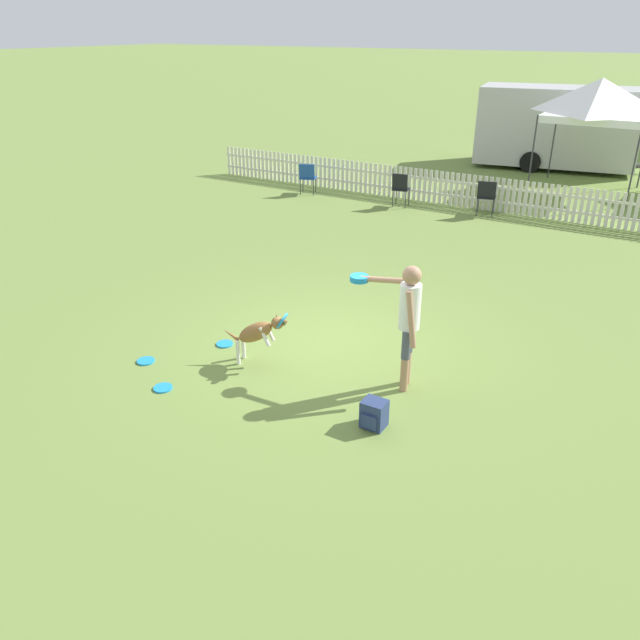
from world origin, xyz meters
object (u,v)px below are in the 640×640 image
folding_chair_green_right (308,176)px  frisbee_near_handler (163,388)px  frisbee_midfield (146,361)px  folding_chair_blue_left (487,194)px  leaping_dog (258,332)px  folding_chair_center (401,187)px  equipment_trailer (557,126)px  handler_person (406,312)px  frisbee_near_dog (225,344)px  backpack_on_grass (374,414)px  canopy_tent_main (600,99)px

folding_chair_green_right → frisbee_near_handler: bearing=89.7°
frisbee_near_handler → frisbee_midfield: size_ratio=1.00×
folding_chair_blue_left → leaping_dog: bearing=75.3°
frisbee_near_handler → folding_chair_center: bearing=96.3°
folding_chair_blue_left → equipment_trailer: equipment_trailer is taller
handler_person → equipment_trailer: size_ratio=0.29×
frisbee_near_dog → leaping_dog: bearing=-14.2°
leaping_dog → frisbee_near_dog: size_ratio=4.00×
handler_person → folding_chair_blue_left: (-1.65, 8.87, -0.56)m
frisbee_midfield → backpack_on_grass: (3.61, 0.27, 0.17)m
leaping_dog → equipment_trailer: 16.51m
frisbee_midfield → leaping_dog: bearing=29.0°
frisbee_near_dog → folding_chair_green_right: bearing=114.3°
frisbee_near_dog → frisbee_midfield: same height
frisbee_midfield → folding_chair_blue_left: folding_chair_blue_left is taller
canopy_tent_main → equipment_trailer: bearing=118.1°
equipment_trailer → folding_chair_center: bearing=-117.0°
leaping_dog → frisbee_near_handler: size_ratio=4.00×
canopy_tent_main → equipment_trailer: canopy_tent_main is taller
backpack_on_grass → folding_chair_green_right: (-6.89, 9.48, 0.36)m
leaping_dog → folding_chair_blue_left: 9.39m
leaping_dog → canopy_tent_main: canopy_tent_main is taller
handler_person → frisbee_near_dog: handler_person is taller
frisbee_midfield → folding_chair_blue_left: bearing=79.6°
frisbee_near_handler → folding_chair_blue_left: (1.11, 10.63, 0.54)m
leaping_dog → folding_chair_green_right: folding_chair_green_right is taller
backpack_on_grass → frisbee_near_handler: bearing=-166.3°
handler_person → leaping_dog: (-2.03, -0.51, -0.59)m
frisbee_midfield → folding_chair_center: folding_chair_center is taller
frisbee_near_dog → backpack_on_grass: size_ratio=0.72×
folding_chair_center → equipment_trailer: size_ratio=0.15×
handler_person → folding_chair_green_right: handler_person is taller
folding_chair_blue_left → frisbee_near_handler: bearing=71.7°
frisbee_near_handler → backpack_on_grass: size_ratio=0.72×
folding_chair_blue_left → folding_chair_center: 2.27m
folding_chair_center → frisbee_midfield: bearing=83.0°
leaping_dog → folding_chair_blue_left: bearing=163.8°
frisbee_near_handler → backpack_on_grass: backpack_on_grass is taller
equipment_trailer → backpack_on_grass: bearing=-94.1°
folding_chair_green_right → backpack_on_grass: bearing=104.1°
handler_person → frisbee_midfield: size_ratio=6.82×
frisbee_midfield → folding_chair_center: 9.85m
backpack_on_grass → folding_chair_blue_left: size_ratio=0.39×
frisbee_midfield → canopy_tent_main: canopy_tent_main is taller
frisbee_near_handler → equipment_trailer: size_ratio=0.04×
frisbee_near_handler → frisbee_near_dog: size_ratio=1.00×
frisbee_near_dog → folding_chair_center: bearing=96.7°
frisbee_midfield → equipment_trailer: bearing=83.5°
handler_person → folding_chair_center: 9.36m
folding_chair_center → equipment_trailer: bearing=-116.5°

